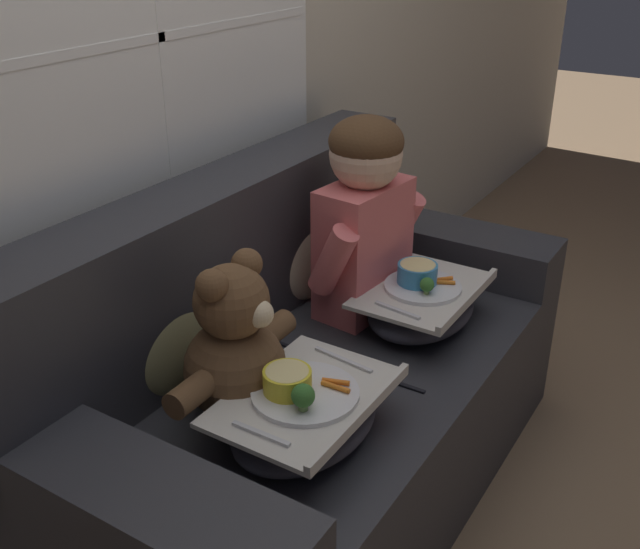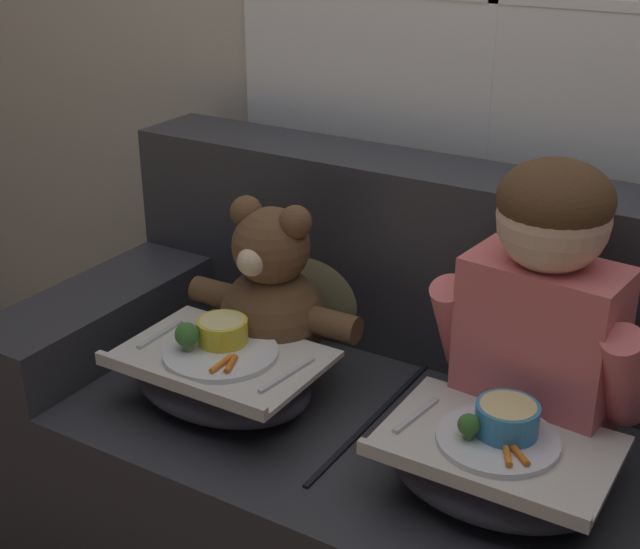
# 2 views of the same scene
# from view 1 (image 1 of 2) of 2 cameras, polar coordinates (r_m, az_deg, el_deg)

# --- Properties ---
(ground_plane) EXTENTS (14.00, 14.00, 0.00)m
(ground_plane) POSITION_cam_1_polar(r_m,az_deg,el_deg) (2.36, -0.12, -16.19)
(ground_plane) COLOR #8E7051
(wall_back_with_window) EXTENTS (8.00, 0.08, 2.60)m
(wall_back_with_window) POSITION_cam_1_polar(r_m,az_deg,el_deg) (2.09, -13.10, 17.60)
(wall_back_with_window) COLOR beige
(wall_back_with_window) RESTS_ON ground_plane
(couch) EXTENTS (1.69, 0.86, 0.93)m
(couch) POSITION_cam_1_polar(r_m,az_deg,el_deg) (2.17, -1.46, -8.88)
(couch) COLOR #2D2D33
(couch) RESTS_ON ground_plane
(throw_pillow_behind_child) EXTENTS (0.35, 0.17, 0.36)m
(throw_pillow_behind_child) POSITION_cam_1_polar(r_m,az_deg,el_deg) (2.34, -1.20, 2.35)
(throw_pillow_behind_child) COLOR #C1B293
(throw_pillow_behind_child) RESTS_ON couch
(throw_pillow_behind_teddy) EXTENTS (0.33, 0.16, 0.35)m
(throw_pillow_behind_teddy) POSITION_cam_1_polar(r_m,az_deg,el_deg) (1.90, -11.52, -4.11)
(throw_pillow_behind_teddy) COLOR #898456
(throw_pillow_behind_teddy) RESTS_ON couch
(child_figure) EXTENTS (0.44, 0.22, 0.60)m
(child_figure) POSITION_cam_1_polar(r_m,az_deg,el_deg) (2.18, 3.43, 5.07)
(child_figure) COLOR #DB6666
(child_figure) RESTS_ON couch
(teddy_bear) EXTENTS (0.44, 0.30, 0.41)m
(teddy_bear) POSITION_cam_1_polar(r_m,az_deg,el_deg) (1.78, -6.40, -5.81)
(teddy_bear) COLOR brown
(teddy_bear) RESTS_ON couch
(lap_tray_child) EXTENTS (0.42, 0.30, 0.19)m
(lap_tray_child) POSITION_cam_1_polar(r_m,az_deg,el_deg) (2.21, 7.74, -2.24)
(lap_tray_child) COLOR #2D2D38
(lap_tray_child) RESTS_ON child_figure
(lap_tray_teddy) EXTENTS (0.43, 0.31, 0.20)m
(lap_tray_teddy) POSITION_cam_1_polar(r_m,az_deg,el_deg) (1.74, -1.16, -10.58)
(lap_tray_teddy) COLOR #2D2D38
(lap_tray_teddy) RESTS_ON teddy_bear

